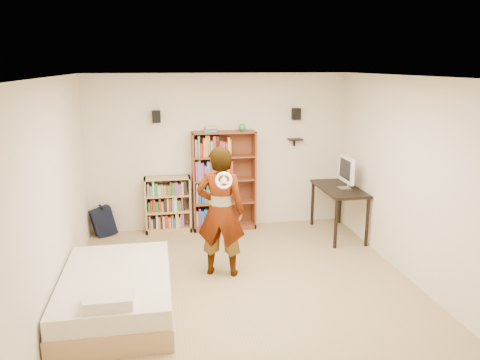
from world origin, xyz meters
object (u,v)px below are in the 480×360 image
object	(u,v)px
low_bookshelf	(168,205)
daybed	(116,288)
person	(221,212)
tall_bookshelf	(224,181)
computer_desk	(338,211)

from	to	relation	value
low_bookshelf	daybed	size ratio (longest dim) A/B	0.50
daybed	person	size ratio (longest dim) A/B	1.08
low_bookshelf	daybed	bearing A→B (deg)	-104.60
tall_bookshelf	daybed	size ratio (longest dim) A/B	0.89
computer_desk	person	size ratio (longest dim) A/B	0.68
tall_bookshelf	low_bookshelf	distance (m)	1.05
tall_bookshelf	low_bookshelf	world-z (taller)	tall_bookshelf
person	low_bookshelf	bearing A→B (deg)	-53.01
tall_bookshelf	computer_desk	distance (m)	2.02
low_bookshelf	daybed	xyz separation A→B (m)	(-0.68, -2.62, -0.20)
tall_bookshelf	daybed	world-z (taller)	tall_bookshelf
low_bookshelf	computer_desk	bearing A→B (deg)	-13.17
computer_desk	daybed	world-z (taller)	computer_desk
tall_bookshelf	daybed	distance (m)	3.14
daybed	person	world-z (taller)	person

